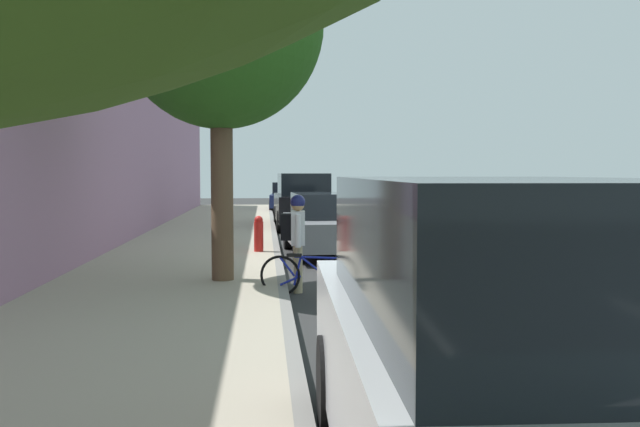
{
  "coord_description": "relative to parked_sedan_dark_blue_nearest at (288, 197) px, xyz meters",
  "views": [
    {
      "loc": [
        1.91,
        14.65,
        2.02
      ],
      "look_at": [
        1.04,
        4.37,
        1.38
      ],
      "focal_mm": 36.97,
      "sensor_mm": 36.0,
      "label": 1
    }
  ],
  "objects": [
    {
      "name": "lane_stripe_bike_edge",
      "position": [
        -0.54,
        19.43,
        -0.75
      ],
      "size": [
        0.12,
        46.72,
        0.01
      ],
      "primitive_type": "cube",
      "color": "white",
      "rests_on": "ground"
    },
    {
      "name": "street_tree_near_cyclist",
      "position": [
        1.95,
        22.68,
        3.78
      ],
      "size": [
        3.51,
        3.51,
        6.19
      ],
      "color": "brown",
      "rests_on": "sidewalk"
    },
    {
      "name": "cyclist_with_backpack",
      "position": [
        0.69,
        23.03,
        0.25
      ],
      "size": [
        0.42,
        0.62,
        1.65
      ],
      "color": "#C6B284",
      "rests_on": "ground"
    },
    {
      "name": "lane_stripe_centre",
      "position": [
        -3.77,
        18.17,
        -0.75
      ],
      "size": [
        0.14,
        44.2,
        0.01
      ],
      "color": "white",
      "rests_on": "ground"
    },
    {
      "name": "sidewalk",
      "position": [
        2.95,
        19.43,
        -0.67
      ],
      "size": [
        3.87,
        46.72,
        0.17
      ],
      "primitive_type": "cube",
      "color": "#A59A86",
      "rests_on": "ground"
    },
    {
      "name": "parked_suv_silver_far",
      "position": [
        -0.13,
        30.58,
        0.27
      ],
      "size": [
        2.08,
        4.75,
        1.99
      ],
      "color": "#B7BABF",
      "rests_on": "ground"
    },
    {
      "name": "ground",
      "position": [
        -0.69,
        19.43,
        -0.75
      ],
      "size": [
        74.75,
        74.75,
        0.0
      ],
      "primitive_type": "plane",
      "color": "#2C2C2C"
    },
    {
      "name": "building_facade",
      "position": [
        5.13,
        19.43,
        2.12
      ],
      "size": [
        0.5,
        46.72,
        5.74
      ],
      "primitive_type": "cube",
      "color": "#A57695",
      "rests_on": "ground"
    },
    {
      "name": "curb_edge",
      "position": [
        0.93,
        19.43,
        -0.67
      ],
      "size": [
        0.16,
        46.72,
        0.17
      ],
      "primitive_type": "cube",
      "color": "gray",
      "rests_on": "ground"
    },
    {
      "name": "parked_suv_black_second",
      "position": [
        -0.14,
        10.72,
        0.27
      ],
      "size": [
        2.04,
        4.74,
        1.99
      ],
      "color": "black",
      "rests_on": "ground"
    },
    {
      "name": "fire_hydrant",
      "position": [
        1.36,
        18.63,
        -0.16
      ],
      "size": [
        0.22,
        0.22,
        0.84
      ],
      "color": "red",
      "rests_on": "sidewalk"
    },
    {
      "name": "bicycle_at_curb",
      "position": [
        0.47,
        23.48,
        -0.39
      ],
      "size": [
        1.68,
        0.52,
        0.73
      ],
      "color": "black",
      "rests_on": "ground"
    },
    {
      "name": "parked_sedan_grey_mid",
      "position": [
        -0.28,
        18.08,
        0.0
      ],
      "size": [
        2.0,
        4.48,
        1.52
      ],
      "color": "slate",
      "rests_on": "ground"
    },
    {
      "name": "parked_sedan_dark_blue_nearest",
      "position": [
        0.0,
        0.0,
        0.0
      ],
      "size": [
        2.01,
        4.48,
        1.52
      ],
      "color": "navy",
      "rests_on": "ground"
    }
  ]
}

